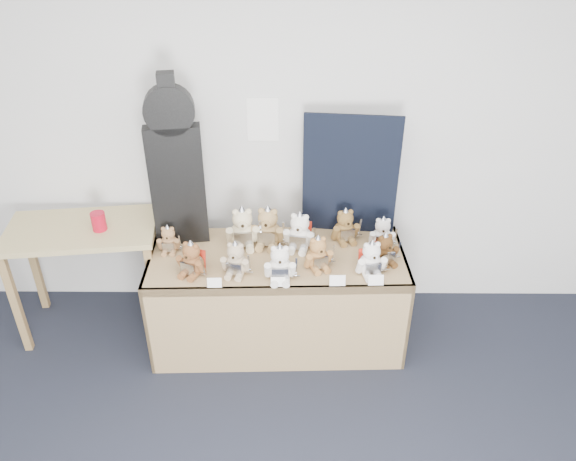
{
  "coord_description": "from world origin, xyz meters",
  "views": [
    {
      "loc": [
        0.19,
        -1.07,
        2.79
      ],
      "look_at": [
        0.17,
        1.89,
        0.96
      ],
      "focal_mm": 35.0,
      "sensor_mm": 36.0,
      "label": 1
    }
  ],
  "objects_px": {
    "side_table": "(84,243)",
    "red_cup": "(99,221)",
    "teddy_back_centre_right": "(300,233)",
    "teddy_front_right": "(318,254)",
    "teddy_front_far_right": "(371,260)",
    "guitar_case": "(175,165)",
    "teddy_front_left": "(236,260)",
    "teddy_front_end": "(385,250)",
    "teddy_front_centre": "(280,264)",
    "teddy_back_centre_left": "(268,228)",
    "teddy_back_right": "(345,227)",
    "display_table": "(278,280)",
    "teddy_front_far_left": "(192,260)",
    "teddy_back_end": "(382,233)",
    "teddy_back_left": "(243,229)",
    "teddy_back_far_left": "(169,240)"
  },
  "relations": [
    {
      "from": "side_table",
      "to": "guitar_case",
      "type": "distance_m",
      "value": 0.89
    },
    {
      "from": "guitar_case",
      "to": "teddy_front_far_left",
      "type": "xyz_separation_m",
      "value": [
        0.12,
        -0.39,
        -0.46
      ]
    },
    {
      "from": "teddy_front_far_right",
      "to": "teddy_back_left",
      "type": "bearing_deg",
      "value": 148.51
    },
    {
      "from": "teddy_front_right",
      "to": "teddy_back_left",
      "type": "distance_m",
      "value": 0.56
    },
    {
      "from": "display_table",
      "to": "teddy_front_far_left",
      "type": "height_order",
      "value": "teddy_front_far_left"
    },
    {
      "from": "teddy_front_far_left",
      "to": "teddy_back_centre_right",
      "type": "relative_size",
      "value": 0.87
    },
    {
      "from": "display_table",
      "to": "teddy_back_centre_left",
      "type": "relative_size",
      "value": 5.47
    },
    {
      "from": "teddy_front_centre",
      "to": "teddy_front_end",
      "type": "relative_size",
      "value": 1.13
    },
    {
      "from": "red_cup",
      "to": "teddy_front_far_right",
      "type": "bearing_deg",
      "value": -10.19
    },
    {
      "from": "red_cup",
      "to": "teddy_front_far_left",
      "type": "xyz_separation_m",
      "value": [
        0.66,
        -0.32,
        -0.08
      ]
    },
    {
      "from": "teddy_front_far_left",
      "to": "teddy_back_centre_right",
      "type": "xyz_separation_m",
      "value": [
        0.67,
        0.3,
        0.02
      ]
    },
    {
      "from": "teddy_front_far_left",
      "to": "teddy_back_end",
      "type": "height_order",
      "value": "teddy_front_far_left"
    },
    {
      "from": "teddy_front_end",
      "to": "teddy_back_far_left",
      "type": "distance_m",
      "value": 1.41
    },
    {
      "from": "side_table",
      "to": "guitar_case",
      "type": "relative_size",
      "value": 0.91
    },
    {
      "from": "teddy_front_left",
      "to": "teddy_front_end",
      "type": "xyz_separation_m",
      "value": [
        0.94,
        0.12,
        -0.01
      ]
    },
    {
      "from": "side_table",
      "to": "teddy_back_right",
      "type": "xyz_separation_m",
      "value": [
        1.78,
        0.04,
        0.11
      ]
    },
    {
      "from": "side_table",
      "to": "red_cup",
      "type": "height_order",
      "value": "red_cup"
    },
    {
      "from": "teddy_front_right",
      "to": "teddy_back_right",
      "type": "distance_m",
      "value": 0.38
    },
    {
      "from": "guitar_case",
      "to": "teddy_back_centre_left",
      "type": "relative_size",
      "value": 3.69
    },
    {
      "from": "display_table",
      "to": "teddy_back_right",
      "type": "xyz_separation_m",
      "value": [
        0.45,
        0.26,
        0.26
      ]
    },
    {
      "from": "teddy_front_left",
      "to": "teddy_back_centre_right",
      "type": "distance_m",
      "value": 0.5
    },
    {
      "from": "display_table",
      "to": "teddy_back_far_left",
      "type": "distance_m",
      "value": 0.77
    },
    {
      "from": "display_table",
      "to": "guitar_case",
      "type": "xyz_separation_m",
      "value": [
        -0.65,
        0.26,
        0.72
      ]
    },
    {
      "from": "red_cup",
      "to": "teddy_back_end",
      "type": "bearing_deg",
      "value": 0.15
    },
    {
      "from": "guitar_case",
      "to": "teddy_back_centre_left",
      "type": "height_order",
      "value": "guitar_case"
    },
    {
      "from": "red_cup",
      "to": "teddy_front_end",
      "type": "bearing_deg",
      "value": -6.07
    },
    {
      "from": "teddy_front_far_left",
      "to": "teddy_front_far_right",
      "type": "bearing_deg",
      "value": 22.6
    },
    {
      "from": "guitar_case",
      "to": "teddy_back_centre_left",
      "type": "distance_m",
      "value": 0.73
    },
    {
      "from": "teddy_front_centre",
      "to": "teddy_front_right",
      "type": "relative_size",
      "value": 1.07
    },
    {
      "from": "guitar_case",
      "to": "teddy_front_right",
      "type": "bearing_deg",
      "value": -28.77
    },
    {
      "from": "teddy_back_far_left",
      "to": "teddy_front_right",
      "type": "bearing_deg",
      "value": -11.35
    },
    {
      "from": "teddy_back_centre_left",
      "to": "teddy_back_end",
      "type": "bearing_deg",
      "value": 7.8
    },
    {
      "from": "red_cup",
      "to": "teddy_back_centre_right",
      "type": "relative_size",
      "value": 0.43
    },
    {
      "from": "teddy_front_left",
      "to": "teddy_front_centre",
      "type": "height_order",
      "value": "teddy_front_centre"
    },
    {
      "from": "display_table",
      "to": "teddy_back_centre_right",
      "type": "bearing_deg",
      "value": 47.42
    },
    {
      "from": "red_cup",
      "to": "teddy_back_end",
      "type": "height_order",
      "value": "red_cup"
    },
    {
      "from": "teddy_front_far_left",
      "to": "teddy_back_centre_left",
      "type": "height_order",
      "value": "teddy_back_centre_left"
    },
    {
      "from": "teddy_front_end",
      "to": "teddy_back_centre_right",
      "type": "bearing_deg",
      "value": 137.28
    },
    {
      "from": "teddy_front_right",
      "to": "teddy_front_end",
      "type": "relative_size",
      "value": 1.05
    },
    {
      "from": "teddy_back_centre_right",
      "to": "teddy_back_right",
      "type": "height_order",
      "value": "teddy_back_centre_right"
    },
    {
      "from": "teddy_back_end",
      "to": "teddy_back_left",
      "type": "bearing_deg",
      "value": -177.26
    },
    {
      "from": "side_table",
      "to": "teddy_front_end",
      "type": "height_order",
      "value": "teddy_front_end"
    },
    {
      "from": "teddy_back_left",
      "to": "teddy_back_centre_left",
      "type": "bearing_deg",
      "value": -1.53
    },
    {
      "from": "teddy_back_centre_right",
      "to": "teddy_front_right",
      "type": "bearing_deg",
      "value": -51.96
    },
    {
      "from": "guitar_case",
      "to": "teddy_front_left",
      "type": "distance_m",
      "value": 0.72
    },
    {
      "from": "side_table",
      "to": "teddy_front_centre",
      "type": "bearing_deg",
      "value": -23.72
    },
    {
      "from": "teddy_front_far_right",
      "to": "teddy_back_centre_left",
      "type": "relative_size",
      "value": 0.84
    },
    {
      "from": "teddy_front_far_left",
      "to": "teddy_front_left",
      "type": "xyz_separation_m",
      "value": [
        0.27,
        0.0,
        -0.0
      ]
    },
    {
      "from": "teddy_front_end",
      "to": "teddy_back_right",
      "type": "xyz_separation_m",
      "value": [
        -0.23,
        0.27,
        0.01
      ]
    },
    {
      "from": "side_table",
      "to": "display_table",
      "type": "bearing_deg",
      "value": -16.39
    }
  ]
}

